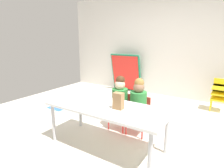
% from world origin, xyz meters
% --- Properties ---
extents(ground_plane, '(6.24, 4.43, 0.02)m').
position_xyz_m(ground_plane, '(-0.01, 0.00, -0.01)').
color(ground_plane, silver).
extents(back_wall, '(6.24, 0.10, 2.67)m').
position_xyz_m(back_wall, '(0.00, 2.21, 1.34)').
color(back_wall, beige).
rests_on(back_wall, ground_plane).
extents(craft_table, '(1.68, 0.71, 0.61)m').
position_xyz_m(craft_table, '(0.01, -0.76, 0.56)').
color(craft_table, white).
rests_on(craft_table, ground_plane).
extents(seated_child_near_camera, '(0.32, 0.31, 0.92)m').
position_xyz_m(seated_child_near_camera, '(-0.12, -0.17, 0.55)').
color(seated_child_near_camera, red).
rests_on(seated_child_near_camera, ground_plane).
extents(seated_child_middle_seat, '(0.33, 0.33, 0.92)m').
position_xyz_m(seated_child_middle_seat, '(0.22, -0.17, 0.55)').
color(seated_child_middle_seat, red).
rests_on(seated_child_middle_seat, ground_plane).
extents(kid_chair_yellow_stack, '(0.32, 0.30, 0.68)m').
position_xyz_m(kid_chair_yellow_stack, '(1.24, 1.71, 0.40)').
color(kid_chair_yellow_stack, yellow).
rests_on(kid_chair_yellow_stack, ground_plane).
extents(folded_activity_table, '(0.90, 0.29, 1.09)m').
position_xyz_m(folded_activity_table, '(-1.20, 2.01, 0.54)').
color(folded_activity_table, '#19724C').
rests_on(folded_activity_table, ground_plane).
extents(paper_bag_brown, '(0.13, 0.09, 0.22)m').
position_xyz_m(paper_bag_brown, '(0.20, -0.76, 0.72)').
color(paper_bag_brown, '#9E754C').
rests_on(paper_bag_brown, craft_table).
extents(paper_plate_near_edge, '(0.18, 0.18, 0.01)m').
position_xyz_m(paper_plate_near_edge, '(-0.29, -0.83, 0.62)').
color(paper_plate_near_edge, white).
rests_on(paper_plate_near_edge, craft_table).
extents(donut_powdered_on_plate, '(0.10, 0.10, 0.03)m').
position_xyz_m(donut_powdered_on_plate, '(-0.29, -0.83, 0.64)').
color(donut_powdered_on_plate, white).
rests_on(donut_powdered_on_plate, craft_table).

